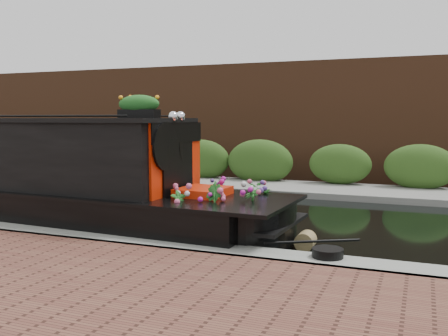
% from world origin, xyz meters
% --- Properties ---
extents(ground, '(80.00, 80.00, 0.00)m').
position_xyz_m(ground, '(0.00, 0.00, 0.00)').
color(ground, black).
rests_on(ground, ground).
extents(near_bank_coping, '(40.00, 0.60, 0.50)m').
position_xyz_m(near_bank_coping, '(0.00, -3.30, 0.00)').
color(near_bank_coping, gray).
rests_on(near_bank_coping, ground).
extents(far_bank_path, '(40.00, 2.40, 0.34)m').
position_xyz_m(far_bank_path, '(0.00, 4.20, 0.00)').
color(far_bank_path, gray).
rests_on(far_bank_path, ground).
extents(far_hedge, '(40.00, 1.10, 2.80)m').
position_xyz_m(far_hedge, '(0.00, 5.10, 0.00)').
color(far_hedge, '#2F521B').
rests_on(far_hedge, ground).
extents(far_brick_wall, '(40.00, 1.00, 8.00)m').
position_xyz_m(far_brick_wall, '(0.00, 7.20, 0.00)').
color(far_brick_wall, brown).
rests_on(far_brick_wall, ground).
extents(narrowboat, '(11.70, 2.55, 2.74)m').
position_xyz_m(narrowboat, '(-3.42, -2.03, 0.81)').
color(narrowboat, black).
rests_on(narrowboat, ground).
extents(rope_fender, '(0.30, 0.34, 0.30)m').
position_xyz_m(rope_fender, '(2.87, -2.03, 0.15)').
color(rope_fender, olive).
rests_on(rope_fender, ground).
extents(coiled_mooring_rope, '(0.42, 0.42, 0.12)m').
position_xyz_m(coiled_mooring_rope, '(3.42, -3.18, 0.31)').
color(coiled_mooring_rope, black).
rests_on(coiled_mooring_rope, near_bank_coping).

